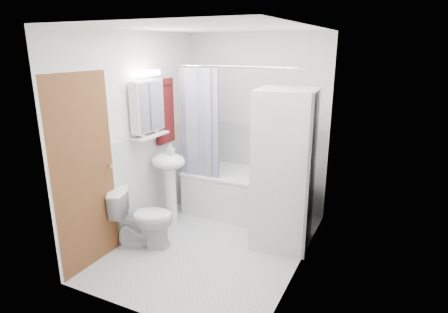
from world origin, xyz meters
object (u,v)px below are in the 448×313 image
at_px(bathtub, 243,192).
at_px(washer_dryer, 284,169).
at_px(sink, 169,172).
at_px(toilet, 143,218).

relative_size(bathtub, washer_dryer, 0.86).
height_order(bathtub, washer_dryer, washer_dryer).
bearing_deg(sink, bathtub, 41.62).
distance_m(bathtub, toilet, 1.45).
distance_m(sink, washer_dryer, 1.45).
relative_size(washer_dryer, toilet, 2.56).
xyz_separation_m(bathtub, washer_dryer, (0.69, -0.49, 0.57)).
relative_size(bathtub, toilet, 2.22).
xyz_separation_m(bathtub, toilet, (-0.71, -1.26, 0.02)).
height_order(washer_dryer, toilet, washer_dryer).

